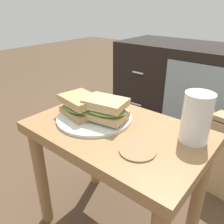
{
  "coord_description": "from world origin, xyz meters",
  "views": [
    {
      "loc": [
        0.39,
        -0.49,
        0.82
      ],
      "look_at": [
        -0.02,
        0.0,
        0.51
      ],
      "focal_mm": 36.71,
      "sensor_mm": 36.0,
      "label": 1
    }
  ],
  "objects_px": {
    "tv_cabinet": "(189,89)",
    "beer_glass": "(196,118)",
    "plate": "(93,118)",
    "sandwich_front": "(81,105)",
    "coaster": "(138,151)",
    "sandwich_back": "(106,109)"
  },
  "relations": [
    {
      "from": "tv_cabinet",
      "to": "sandwich_back",
      "type": "bearing_deg",
      "value": -84.99
    },
    {
      "from": "tv_cabinet",
      "to": "sandwich_back",
      "type": "xyz_separation_m",
      "value": [
        0.08,
        -0.94,
        0.22
      ]
    },
    {
      "from": "beer_glass",
      "to": "coaster",
      "type": "relative_size",
      "value": 1.44
    },
    {
      "from": "tv_cabinet",
      "to": "sandwich_back",
      "type": "relative_size",
      "value": 6.13
    },
    {
      "from": "plate",
      "to": "sandwich_front",
      "type": "height_order",
      "value": "sandwich_front"
    },
    {
      "from": "tv_cabinet",
      "to": "sandwich_back",
      "type": "height_order",
      "value": "tv_cabinet"
    },
    {
      "from": "plate",
      "to": "sandwich_back",
      "type": "bearing_deg",
      "value": 13.51
    },
    {
      "from": "tv_cabinet",
      "to": "beer_glass",
      "type": "xyz_separation_m",
      "value": [
        0.34,
        -0.86,
        0.24
      ]
    },
    {
      "from": "beer_glass",
      "to": "sandwich_back",
      "type": "bearing_deg",
      "value": -163.59
    },
    {
      "from": "sandwich_back",
      "to": "beer_glass",
      "type": "relative_size",
      "value": 1.09
    },
    {
      "from": "tv_cabinet",
      "to": "beer_glass",
      "type": "distance_m",
      "value": 0.96
    },
    {
      "from": "tv_cabinet",
      "to": "beer_glass",
      "type": "relative_size",
      "value": 6.68
    },
    {
      "from": "beer_glass",
      "to": "plate",
      "type": "bearing_deg",
      "value": -164.02
    },
    {
      "from": "plate",
      "to": "coaster",
      "type": "bearing_deg",
      "value": -14.81
    },
    {
      "from": "plate",
      "to": "coaster",
      "type": "height_order",
      "value": "plate"
    },
    {
      "from": "sandwich_front",
      "to": "beer_glass",
      "type": "bearing_deg",
      "value": 15.66
    },
    {
      "from": "sandwich_front",
      "to": "coaster",
      "type": "xyz_separation_m",
      "value": [
        0.26,
        -0.05,
        -0.04
      ]
    },
    {
      "from": "tv_cabinet",
      "to": "plate",
      "type": "xyz_separation_m",
      "value": [
        0.04,
        -0.95,
        0.17
      ]
    },
    {
      "from": "plate",
      "to": "beer_glass",
      "type": "distance_m",
      "value": 0.33
    },
    {
      "from": "tv_cabinet",
      "to": "sandwich_front",
      "type": "relative_size",
      "value": 6.03
    },
    {
      "from": "plate",
      "to": "sandwich_back",
      "type": "xyz_separation_m",
      "value": [
        0.05,
        0.01,
        0.04
      ]
    },
    {
      "from": "plate",
      "to": "beer_glass",
      "type": "xyz_separation_m",
      "value": [
        0.31,
        0.09,
        0.07
      ]
    }
  ]
}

